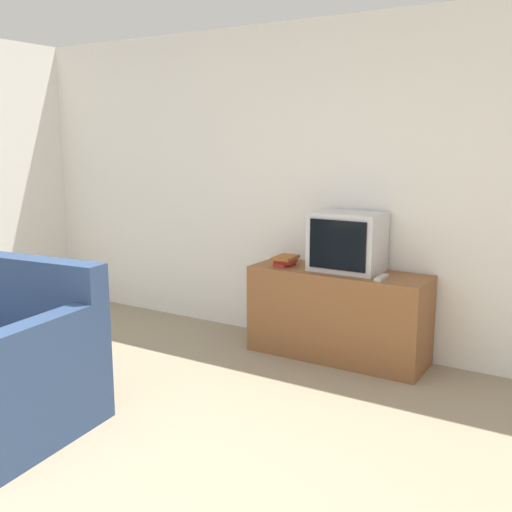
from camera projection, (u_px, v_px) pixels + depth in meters
name	position (u px, v px, depth m)	size (l,w,h in m)	color
wall_back	(321.00, 187.00, 4.83)	(9.00, 0.06, 2.60)	white
tv_stand	(338.00, 314.00, 4.63)	(1.37, 0.46, 0.69)	brown
television	(347.00, 242.00, 4.53)	(0.52, 0.38, 0.45)	silver
book_stack	(285.00, 260.00, 4.74)	(0.16, 0.23, 0.08)	#B72D28
remote_on_stand	(382.00, 278.00, 4.28)	(0.05, 0.20, 0.02)	#B7B7B7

